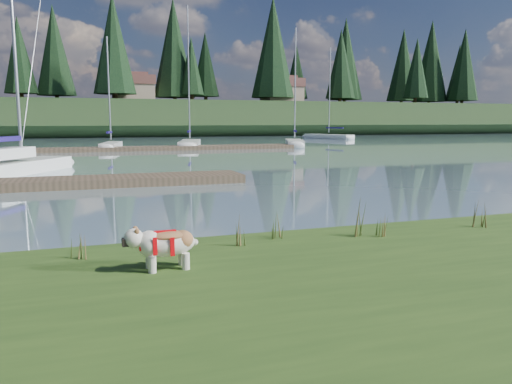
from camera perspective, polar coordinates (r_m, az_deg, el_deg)
name	(u,v)px	position (r m, az deg, el deg)	size (l,w,h in m)	color
ground	(107,151)	(39.79, -16.62, 4.50)	(200.00, 200.00, 0.00)	#7F9EAB
bank	(301,372)	(4.59, 5.16, -19.85)	(60.00, 9.00, 0.35)	#304C19
ridge	(94,119)	(82.70, -18.04, 7.91)	(200.00, 20.00, 5.00)	#1F3319
bulldog	(165,242)	(6.79, -10.37, -5.69)	(0.97, 0.44, 0.58)	silver
sailboat_main	(21,164)	(24.47, -25.23, 2.95)	(5.06, 7.63, 11.38)	white
dock_near	(14,185)	(18.95, -25.92, 0.77)	(16.00, 2.00, 0.30)	#4C3D2C
dock_far	(134,149)	(39.91, -13.75, 4.83)	(26.00, 2.20, 0.30)	#4C3D2C
sailboat_bg_2	(112,145)	(42.48, -16.13, 5.18)	(2.24, 5.91, 8.96)	white
sailboat_bg_3	(190,143)	(45.11, -7.52, 5.58)	(3.62, 8.41, 12.11)	white
sailboat_bg_4	(294,142)	(46.13, 4.38, 5.68)	(3.75, 7.11, 10.52)	white
sailboat_bg_5	(325,136)	(64.80, 7.85, 6.34)	(4.32, 8.01, 11.41)	white
weed_0	(243,232)	(7.97, -1.53, -4.57)	(0.17, 0.14, 0.52)	#475B23
weed_1	(277,228)	(8.45, 2.40, -4.11)	(0.17, 0.14, 0.43)	#475B23
weed_2	(359,220)	(8.77, 11.72, -3.18)	(0.17, 0.14, 0.66)	#475B23
weed_3	(79,245)	(7.66, -19.62, -5.77)	(0.17, 0.14, 0.46)	#475B23
weed_4	(383,224)	(8.88, 14.34, -3.62)	(0.17, 0.14, 0.48)	#475B23
weed_5	(480,215)	(10.21, 24.26, -2.46)	(0.17, 0.14, 0.52)	#475B23
mud_lip	(194,255)	(8.56, -7.07, -7.17)	(60.00, 0.50, 0.14)	#33281C
conifer_3	(19,55)	(82.64, -25.47, 13.95)	(4.84, 4.84, 12.25)	#382619
conifer_4	(114,44)	(76.59, -15.96, 15.97)	(6.16, 6.16, 15.10)	#382619
conifer_5	(191,66)	(81.85, -7.38, 14.09)	(3.96, 3.96, 10.35)	#382619
conifer_6	(273,48)	(83.97, 1.95, 16.17)	(7.04, 7.04, 17.00)	#382619
conifer_7	(341,64)	(92.28, 9.65, 14.21)	(5.28, 5.28, 13.20)	#382619
conifer_8	(416,68)	(95.80, 17.86, 13.31)	(4.62, 4.62, 11.77)	#382619
conifer_9	(464,65)	(106.38, 22.67, 13.26)	(5.94, 5.94, 14.62)	#382619
house_1	(133,88)	(81.20, -13.84, 11.48)	(6.30, 5.30, 4.65)	gray
house_2	(282,90)	(84.97, 2.96, 11.54)	(6.30, 5.30, 4.65)	gray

